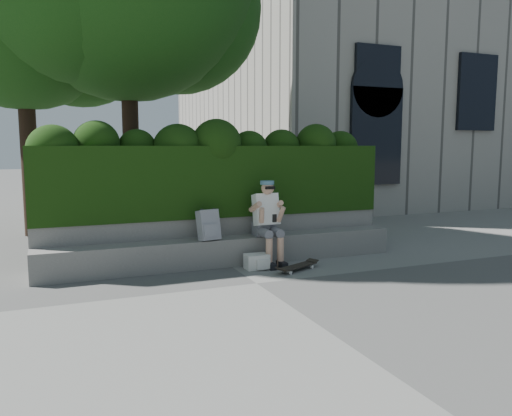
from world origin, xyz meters
name	(u,v)px	position (x,y,z in m)	size (l,w,h in m)	color
ground	(256,283)	(0.00, 0.00, 0.00)	(80.00, 80.00, 0.00)	slate
bench_ledge	(228,251)	(0.00, 1.25, 0.23)	(6.00, 0.45, 0.45)	gray
planter_wall	(219,237)	(0.00, 1.73, 0.38)	(6.00, 0.50, 0.75)	gray
hedge	(214,180)	(0.00, 1.95, 1.35)	(6.00, 1.00, 1.20)	black
building	(362,4)	(9.00, 11.00, 7.50)	(12.00, 12.00, 15.00)	gray
person	(267,219)	(0.63, 1.07, 0.75)	(0.40, 0.76, 1.38)	slate
skateboard	(297,266)	(0.88, 0.44, 0.07)	(0.78, 0.49, 0.08)	black
backpack_plaid	(208,225)	(-0.36, 1.15, 0.69)	(0.33, 0.18, 0.49)	#A5A6AA
backpack_ground	(257,261)	(0.33, 0.79, 0.12)	(0.37, 0.26, 0.24)	white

